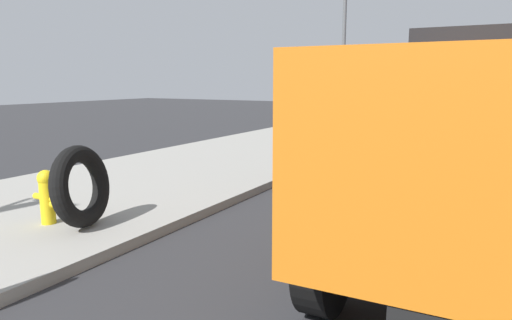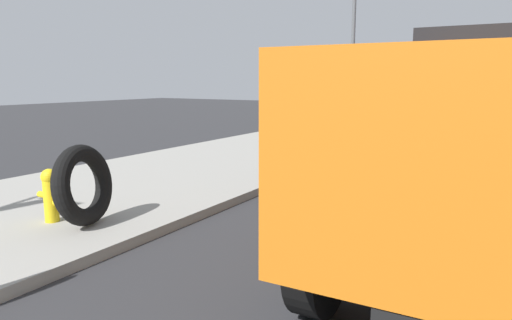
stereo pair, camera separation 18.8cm
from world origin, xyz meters
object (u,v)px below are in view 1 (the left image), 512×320
Objects in this scene: fire_hydrant at (47,195)px; dump_truck_yellow at (483,89)px; dump_truck_orange at (489,127)px; street_light_pole at (343,55)px; loose_tire at (81,186)px.

dump_truck_yellow is (30.57, -3.93, 1.04)m from fire_hydrant.
dump_truck_yellow reaches higher than fire_hydrant.
dump_truck_orange is at bearing -176.86° from dump_truck_yellow.
dump_truck_yellow is at bearing 3.14° from dump_truck_orange.
dump_truck_yellow is 20.40m from street_light_pole.
dump_truck_orange is at bearing -67.00° from fire_hydrant.
dump_truck_orange is 1.24× the size of street_light_pole.
fire_hydrant is 0.61m from loose_tire.
dump_truck_orange is (2.32, -5.48, 1.04)m from fire_hydrant.
street_light_pole is (10.33, -0.26, 2.26)m from loose_tire.
dump_truck_orange is at bearing -65.91° from loose_tire.
loose_tire is 0.20× the size of street_light_pole.
dump_truck_orange and dump_truck_yellow have the same top height.
fire_hydrant is 0.14× the size of street_light_pole.
fire_hydrant is 0.11× the size of dump_truck_yellow.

